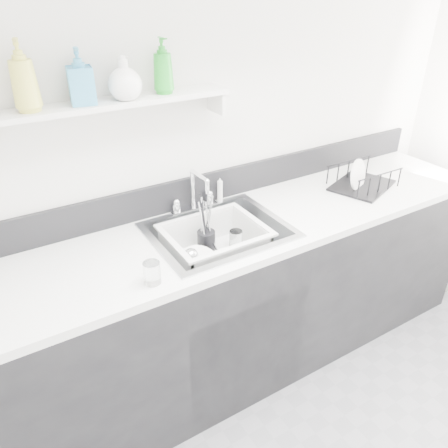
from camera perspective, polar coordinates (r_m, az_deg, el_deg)
room_shell at (r=1.19m, az=19.76°, el=14.18°), size 3.50×3.00×2.60m
counter_run at (r=2.33m, az=-0.65°, el=-10.63°), size 3.20×0.62×0.92m
backsplash at (r=2.26m, az=-4.59°, el=4.18°), size 3.20×0.02×0.16m
sink at (r=2.11m, az=-0.70°, el=-2.96°), size 0.64×0.52×0.20m
faucet at (r=2.23m, az=-3.95°, el=3.23°), size 0.26×0.18×0.23m
side_sprayer at (r=2.30m, az=-0.53°, el=4.46°), size 0.03×0.03×0.14m
wall_shelf at (r=1.90m, az=-13.97°, el=14.93°), size 1.00×0.16×0.12m
wash_tub at (r=2.10m, az=-1.19°, el=-2.74°), size 0.48×0.39×0.18m
plate_stack at (r=2.05m, az=-2.93°, el=-5.39°), size 0.23×0.22×0.09m
utensil_cup at (r=2.16m, az=-2.35°, el=-2.11°), size 0.09×0.09×0.30m
ladle at (r=2.07m, az=-2.36°, el=-4.42°), size 0.31×0.19×0.08m
tumbler_in_tub at (r=2.20m, az=1.56°, el=-2.01°), size 0.07×0.07×0.10m
tumbler_counter at (r=1.73m, az=-9.38°, el=-6.31°), size 0.09×0.09×0.09m
dish_rack at (r=2.61m, az=17.73°, el=5.96°), size 0.43×0.38×0.13m
bowl_small at (r=2.12m, az=1.60°, el=-4.43°), size 0.11×0.11×0.03m
soap_bottle_a at (r=1.80m, az=-24.77°, el=17.14°), size 0.11×0.11×0.25m
soap_bottle_b at (r=1.84m, az=-18.29°, el=17.83°), size 0.11×0.11×0.21m
soap_bottle_c at (r=1.87m, az=-12.89°, el=18.14°), size 0.18×0.18×0.17m
soap_bottle_d at (r=1.95m, az=-7.99°, el=19.77°), size 0.09×0.10×0.22m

